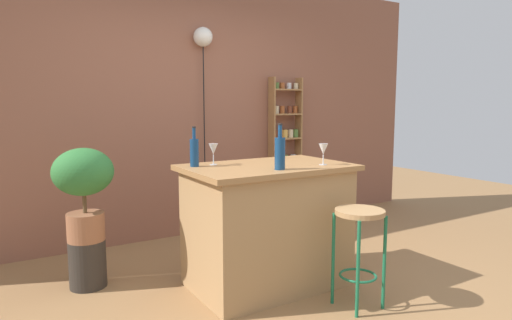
# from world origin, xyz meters

# --- Properties ---
(ground) EXTENTS (12.00, 12.00, 0.00)m
(ground) POSITION_xyz_m (0.00, 0.00, 0.00)
(ground) COLOR olive
(back_wall) EXTENTS (6.40, 0.10, 2.80)m
(back_wall) POSITION_xyz_m (0.00, 1.95, 1.40)
(back_wall) COLOR #8C5642
(back_wall) RESTS_ON ground
(kitchen_counter) EXTENTS (1.26, 0.81, 0.96)m
(kitchen_counter) POSITION_xyz_m (0.00, 0.30, 0.48)
(kitchen_counter) COLOR #A87F51
(kitchen_counter) RESTS_ON ground
(bar_stool) EXTENTS (0.34, 0.34, 0.70)m
(bar_stool) POSITION_xyz_m (0.34, -0.35, 0.52)
(bar_stool) COLOR #196642
(bar_stool) RESTS_ON ground
(spice_shelf) EXTENTS (0.41, 0.13, 1.72)m
(spice_shelf) POSITION_xyz_m (1.23, 1.81, 0.87)
(spice_shelf) COLOR #9E7042
(spice_shelf) RESTS_ON ground
(plant_stool) EXTENTS (0.28, 0.28, 0.37)m
(plant_stool) POSITION_xyz_m (-1.22, 0.99, 0.19)
(plant_stool) COLOR #2D2823
(plant_stool) RESTS_ON ground
(potted_plant) EXTENTS (0.46, 0.41, 0.72)m
(potted_plant) POSITION_xyz_m (-1.22, 0.99, 0.82)
(potted_plant) COLOR #935B3D
(potted_plant) RESTS_ON plant_stool
(bottle_soda_blue) EXTENTS (0.07, 0.07, 0.30)m
(bottle_soda_blue) POSITION_xyz_m (-0.51, 0.51, 1.07)
(bottle_soda_blue) COLOR navy
(bottle_soda_blue) RESTS_ON kitchen_counter
(bottle_olive_oil) EXTENTS (0.08, 0.08, 0.33)m
(bottle_olive_oil) POSITION_xyz_m (-0.05, 0.06, 1.08)
(bottle_olive_oil) COLOR navy
(bottle_olive_oil) RESTS_ON kitchen_counter
(wine_glass_left) EXTENTS (0.07, 0.07, 0.16)m
(wine_glass_left) POSITION_xyz_m (0.37, 0.09, 1.07)
(wine_glass_left) COLOR silver
(wine_glass_left) RESTS_ON kitchen_counter
(wine_glass_center) EXTENTS (0.07, 0.07, 0.16)m
(wine_glass_center) POSITION_xyz_m (-0.35, 0.53, 1.07)
(wine_glass_center) COLOR silver
(wine_glass_center) RESTS_ON kitchen_counter
(pendant_globe_light) EXTENTS (0.20, 0.20, 2.22)m
(pendant_globe_light) POSITION_xyz_m (0.19, 1.84, 2.08)
(pendant_globe_light) COLOR black
(pendant_globe_light) RESTS_ON ground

